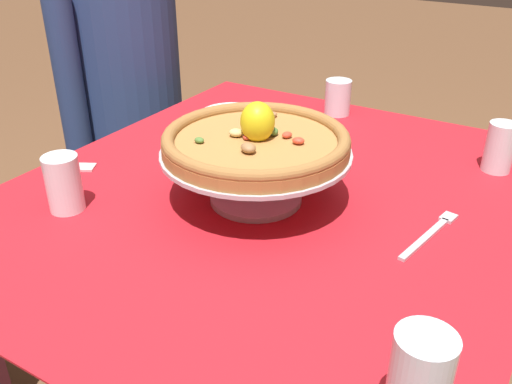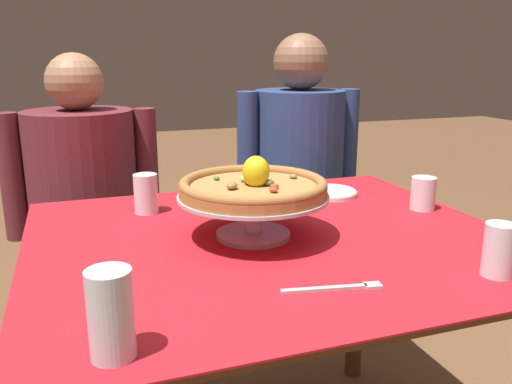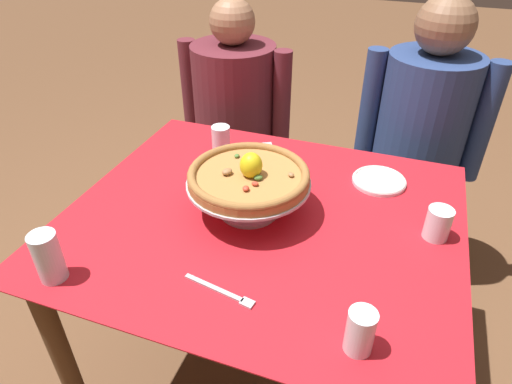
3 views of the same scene
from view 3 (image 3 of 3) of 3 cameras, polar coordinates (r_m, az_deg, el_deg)
ground_plane at (r=1.87m, az=0.61°, el=-21.46°), size 14.00×14.00×0.00m
dining_table at (r=1.39m, az=0.77°, el=-6.60°), size 1.14×0.99×0.75m
pizza_stand at (r=1.29m, az=-0.93°, el=0.20°), size 0.36×0.36×0.11m
pizza at (r=1.26m, az=-0.94°, el=2.17°), size 0.35×0.35×0.09m
water_glass_side_right at (r=1.31m, az=22.19°, el=-3.97°), size 0.07×0.07×0.09m
water_glass_back_left at (r=1.60m, az=-4.48°, el=6.40°), size 0.07×0.07×0.11m
water_glass_front_right at (r=0.98m, az=13.12°, el=-17.23°), size 0.06×0.06×0.11m
water_glass_front_left at (r=1.20m, az=-24.94°, el=-7.84°), size 0.07×0.07×0.13m
side_plate at (r=1.51m, az=15.46°, el=1.44°), size 0.17×0.17×0.02m
dinner_fork at (r=1.09m, az=-4.27°, el=-12.62°), size 0.19×0.05×0.01m
sugar_packet at (r=1.67m, az=1.50°, el=5.90°), size 0.06×0.06×0.00m
diner_left at (r=2.17m, az=-2.66°, el=8.18°), size 0.54×0.38×1.18m
diner_right at (r=2.01m, az=19.69°, el=4.59°), size 0.51×0.36×1.25m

